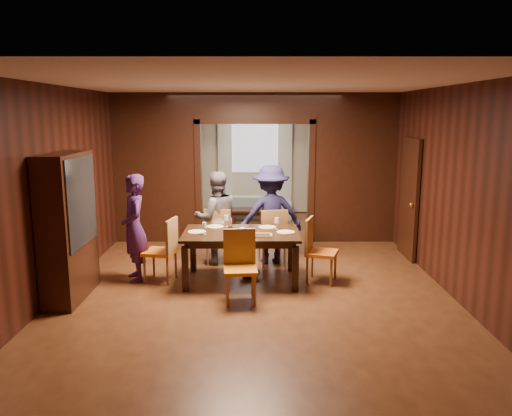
{
  "coord_description": "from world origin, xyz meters",
  "views": [
    {
      "loc": [
        0.01,
        -8.08,
        2.51
      ],
      "look_at": [
        0.02,
        -0.4,
        1.05
      ],
      "focal_mm": 35.0,
      "sensor_mm": 36.0,
      "label": 1
    }
  ],
  "objects_px": {
    "chair_near": "(240,267)",
    "chair_right": "(322,251)",
    "sofa": "(250,206)",
    "person_grey": "(216,218)",
    "person_navy": "(271,215)",
    "chair_left": "(160,250)",
    "coffee_table": "(247,218)",
    "hutch": "(68,227)",
    "chair_far_l": "(220,235)",
    "person_purple": "(134,228)",
    "chair_far_r": "(272,236)",
    "dining_table": "(241,257)"
  },
  "relations": [
    {
      "from": "person_purple",
      "to": "chair_left",
      "type": "bearing_deg",
      "value": 59.66
    },
    {
      "from": "chair_far_l",
      "to": "chair_left",
      "type": "bearing_deg",
      "value": 54.38
    },
    {
      "from": "sofa",
      "to": "chair_far_l",
      "type": "bearing_deg",
      "value": 83.75
    },
    {
      "from": "person_navy",
      "to": "coffee_table",
      "type": "xyz_separation_m",
      "value": [
        -0.44,
        2.73,
        -0.63
      ]
    },
    {
      "from": "coffee_table",
      "to": "hutch",
      "type": "distance_m",
      "value": 5.03
    },
    {
      "from": "hutch",
      "to": "coffee_table",
      "type": "bearing_deg",
      "value": 61.6
    },
    {
      "from": "person_purple",
      "to": "dining_table",
      "type": "relative_size",
      "value": 0.94
    },
    {
      "from": "chair_left",
      "to": "chair_near",
      "type": "height_order",
      "value": "same"
    },
    {
      "from": "sofa",
      "to": "chair_right",
      "type": "relative_size",
      "value": 2.07
    },
    {
      "from": "sofa",
      "to": "chair_right",
      "type": "xyz_separation_m",
      "value": [
        1.13,
        -4.71,
        0.19
      ]
    },
    {
      "from": "chair_far_r",
      "to": "hutch",
      "type": "height_order",
      "value": "hutch"
    },
    {
      "from": "chair_far_r",
      "to": "person_navy",
      "type": "bearing_deg",
      "value": -93.74
    },
    {
      "from": "chair_far_l",
      "to": "chair_near",
      "type": "distance_m",
      "value": 1.83
    },
    {
      "from": "coffee_table",
      "to": "chair_near",
      "type": "bearing_deg",
      "value": -90.26
    },
    {
      "from": "chair_far_r",
      "to": "hutch",
      "type": "xyz_separation_m",
      "value": [
        -2.82,
        -1.53,
        0.52
      ]
    },
    {
      "from": "chair_near",
      "to": "sofa",
      "type": "bearing_deg",
      "value": 84.27
    },
    {
      "from": "person_grey",
      "to": "chair_left",
      "type": "relative_size",
      "value": 1.62
    },
    {
      "from": "person_navy",
      "to": "dining_table",
      "type": "distance_m",
      "value": 1.16
    },
    {
      "from": "person_grey",
      "to": "hutch",
      "type": "distance_m",
      "value": 2.49
    },
    {
      "from": "chair_right",
      "to": "chair_left",
      "type": "bearing_deg",
      "value": 107.29
    },
    {
      "from": "person_grey",
      "to": "hutch",
      "type": "relative_size",
      "value": 0.78
    },
    {
      "from": "coffee_table",
      "to": "chair_far_l",
      "type": "bearing_deg",
      "value": -98.62
    },
    {
      "from": "chair_far_r",
      "to": "chair_near",
      "type": "distance_m",
      "value": 1.77
    },
    {
      "from": "person_purple",
      "to": "chair_left",
      "type": "relative_size",
      "value": 1.68
    },
    {
      "from": "person_grey",
      "to": "chair_right",
      "type": "height_order",
      "value": "person_grey"
    },
    {
      "from": "person_grey",
      "to": "person_navy",
      "type": "height_order",
      "value": "person_navy"
    },
    {
      "from": "coffee_table",
      "to": "chair_far_r",
      "type": "relative_size",
      "value": 0.82
    },
    {
      "from": "coffee_table",
      "to": "person_navy",
      "type": "bearing_deg",
      "value": -80.8
    },
    {
      "from": "coffee_table",
      "to": "chair_near",
      "type": "xyz_separation_m",
      "value": [
        -0.02,
        -4.55,
        0.28
      ]
    },
    {
      "from": "chair_far_r",
      "to": "person_purple",
      "type": "bearing_deg",
      "value": 10.08
    },
    {
      "from": "chair_far_l",
      "to": "chair_near",
      "type": "bearing_deg",
      "value": 109.76
    },
    {
      "from": "dining_table",
      "to": "chair_far_l",
      "type": "height_order",
      "value": "chair_far_l"
    },
    {
      "from": "chair_right",
      "to": "chair_near",
      "type": "bearing_deg",
      "value": 142.95
    },
    {
      "from": "sofa",
      "to": "chair_left",
      "type": "xyz_separation_m",
      "value": [
        -1.31,
        -4.66,
        0.19
      ]
    },
    {
      "from": "sofa",
      "to": "chair_left",
      "type": "bearing_deg",
      "value": 75.13
    },
    {
      "from": "chair_left",
      "to": "person_navy",
      "type": "bearing_deg",
      "value": 129.82
    },
    {
      "from": "person_grey",
      "to": "coffee_table",
      "type": "distance_m",
      "value": 2.86
    },
    {
      "from": "person_purple",
      "to": "chair_right",
      "type": "height_order",
      "value": "person_purple"
    },
    {
      "from": "sofa",
      "to": "chair_far_l",
      "type": "relative_size",
      "value": 2.07
    },
    {
      "from": "person_navy",
      "to": "hutch",
      "type": "bearing_deg",
      "value": 20.87
    },
    {
      "from": "person_purple",
      "to": "person_navy",
      "type": "distance_m",
      "value": 2.27
    },
    {
      "from": "sofa",
      "to": "chair_left",
      "type": "height_order",
      "value": "chair_left"
    },
    {
      "from": "sofa",
      "to": "chair_far_l",
      "type": "xyz_separation_m",
      "value": [
        -0.47,
        -3.75,
        0.19
      ]
    },
    {
      "from": "chair_left",
      "to": "chair_far_l",
      "type": "bearing_deg",
      "value": 147.93
    },
    {
      "from": "chair_near",
      "to": "chair_right",
      "type": "bearing_deg",
      "value": 29.56
    },
    {
      "from": "chair_left",
      "to": "chair_near",
      "type": "bearing_deg",
      "value": 65.65
    },
    {
      "from": "dining_table",
      "to": "chair_near",
      "type": "height_order",
      "value": "chair_near"
    },
    {
      "from": "chair_far_r",
      "to": "chair_right",
      "type": "bearing_deg",
      "value": 119.03
    },
    {
      "from": "person_purple",
      "to": "chair_right",
      "type": "xyz_separation_m",
      "value": [
        2.83,
        -0.09,
        -0.33
      ]
    },
    {
      "from": "chair_left",
      "to": "chair_right",
      "type": "relative_size",
      "value": 1.0
    }
  ]
}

